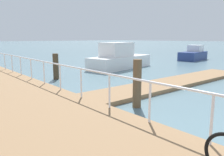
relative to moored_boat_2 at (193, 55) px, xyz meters
The scene contains 7 objects.
ground_plane 17.53m from the moored_boat_2, 160.11° to the left, with size 300.00×300.00×0.00m, color slate.
floating_dock 15.12m from the moored_boat_2, 153.48° to the right, with size 12.92×2.00×0.18m, color #93704C.
boardwalk_railing 20.19m from the moored_boat_2, 166.50° to the right, with size 0.06×30.61×1.08m.
dock_piling_0 17.71m from the moored_boat_2, behind, with size 0.35×0.35×1.58m, color #473826.
dock_piling_2 19.87m from the moored_boat_2, 155.11° to the right, with size 0.31×0.31×1.77m, color brown.
moored_boat_2 is the anchor object (origin of this frame).
moored_boat_3 11.33m from the moored_boat_2, behind, with size 6.58×3.30×2.16m.
Camera 1 is at (-7.43, 0.08, 2.54)m, focal length 36.34 mm.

